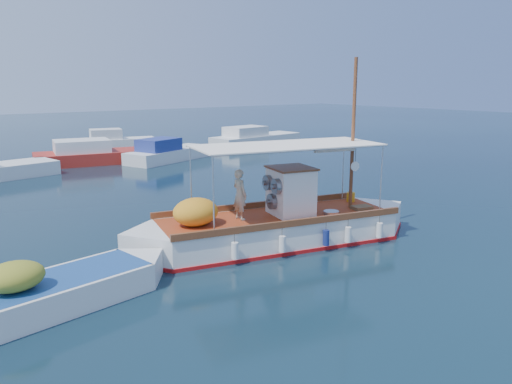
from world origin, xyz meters
TOP-DOWN VIEW (x-y plane):
  - ground at (0.00, 0.00)m, footprint 160.00×160.00m
  - fishing_caique at (-0.45, -0.24)m, footprint 10.05×4.47m
  - dinghy at (-7.85, -0.88)m, footprint 6.33×2.52m
  - bg_boat_n at (0.91, 20.02)m, footprint 8.89×4.39m
  - bg_boat_ne at (4.98, 18.07)m, footprint 6.97×4.36m
  - bg_boat_e at (15.30, 21.92)m, footprint 8.83×3.64m
  - bg_boat_far_n at (4.68, 26.56)m, footprint 6.29×3.36m

SIDE VIEW (x-z plane):
  - ground at x=0.00m, z-range 0.00..0.00m
  - dinghy at x=-7.85m, z-range -0.45..1.11m
  - bg_boat_ne at x=4.98m, z-range -0.41..1.39m
  - bg_boat_far_n at x=4.68m, z-range -0.41..1.39m
  - bg_boat_n at x=0.91m, z-range -0.41..1.39m
  - bg_boat_e at x=15.30m, z-range -0.41..1.39m
  - fishing_caique at x=-0.45m, z-range -2.60..3.70m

